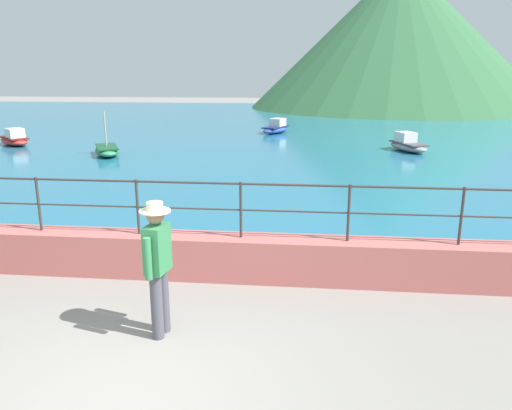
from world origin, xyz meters
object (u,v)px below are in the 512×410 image
boat_4 (408,144)px  boat_6 (276,128)px  boat_0 (107,150)px  person_walking (158,263)px  boat_5 (14,139)px

boat_4 → boat_6: (-5.85, 5.62, 0.00)m
boat_0 → boat_6: size_ratio=1.00×
person_walking → boat_6: size_ratio=0.71×
boat_0 → boat_5: boat_0 is taller
boat_0 → boat_6: boat_0 is taller
boat_0 → boat_6: bearing=52.3°
person_walking → boat_0: size_ratio=0.71×
boat_0 → boat_5: 5.69m
boat_6 → boat_5: bearing=-153.3°
boat_5 → boat_6: same height
person_walking → boat_0: bearing=114.9°
boat_4 → boat_5: same height
boat_4 → boat_0: bearing=-168.9°
person_walking → boat_0: boat_0 is taller
boat_5 → boat_0: bearing=-23.1°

